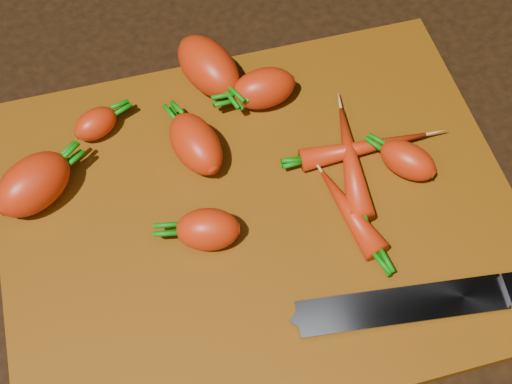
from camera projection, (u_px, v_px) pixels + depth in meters
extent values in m
cube|color=black|center=(259.00, 218.00, 0.71)|extent=(2.00, 2.00, 0.01)
cube|color=#5D3207|center=(259.00, 213.00, 0.70)|extent=(0.50, 0.40, 0.01)
ellipsoid|color=red|center=(33.00, 184.00, 0.68)|extent=(0.10, 0.09, 0.05)
ellipsoid|color=red|center=(208.00, 229.00, 0.66)|extent=(0.07, 0.05, 0.04)
ellipsoid|color=red|center=(208.00, 67.00, 0.76)|extent=(0.08, 0.10, 0.05)
ellipsoid|color=red|center=(196.00, 144.00, 0.71)|extent=(0.06, 0.09, 0.04)
ellipsoid|color=red|center=(264.00, 88.00, 0.75)|extent=(0.07, 0.05, 0.04)
ellipsoid|color=red|center=(96.00, 124.00, 0.73)|extent=(0.06, 0.05, 0.03)
ellipsoid|color=red|center=(408.00, 160.00, 0.71)|extent=(0.07, 0.07, 0.03)
ellipsoid|color=red|center=(351.00, 161.00, 0.71)|extent=(0.05, 0.13, 0.03)
ellipsoid|color=red|center=(364.00, 147.00, 0.72)|extent=(0.13, 0.03, 0.02)
ellipsoid|color=red|center=(349.00, 211.00, 0.68)|extent=(0.05, 0.10, 0.03)
cube|color=gray|center=(298.00, 320.00, 0.63)|extent=(0.19, 0.06, 0.00)
cube|color=gray|center=(408.00, 304.00, 0.64)|extent=(0.02, 0.03, 0.01)
cube|color=black|center=(473.00, 296.00, 0.64)|extent=(0.11, 0.03, 0.02)
cylinder|color=#B2B2B7|center=(458.00, 295.00, 0.63)|extent=(0.01, 0.01, 0.00)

